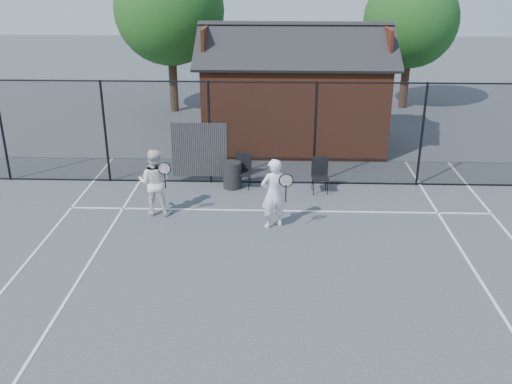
{
  "coord_description": "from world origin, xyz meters",
  "views": [
    {
      "loc": [
        -0.12,
        -10.6,
        6.08
      ],
      "look_at": [
        -0.55,
        1.59,
        1.1
      ],
      "focal_mm": 40.0,
      "sensor_mm": 36.0,
      "label": 1
    }
  ],
  "objects_px": {
    "chair_left": "(243,172)",
    "chair_right": "(320,176)",
    "player_front": "(273,193)",
    "waste_bin": "(232,175)",
    "clubhouse": "(294,98)",
    "player_back": "(155,182)"
  },
  "relations": [
    {
      "from": "chair_right",
      "to": "waste_bin",
      "type": "relative_size",
      "value": 1.25
    },
    {
      "from": "clubhouse",
      "to": "player_back",
      "type": "distance_m",
      "value": 7.29
    },
    {
      "from": "player_front",
      "to": "chair_left",
      "type": "distance_m",
      "value": 2.72
    },
    {
      "from": "clubhouse",
      "to": "chair_left",
      "type": "relative_size",
      "value": 6.71
    },
    {
      "from": "chair_right",
      "to": "player_back",
      "type": "bearing_deg",
      "value": -162.17
    },
    {
      "from": "clubhouse",
      "to": "player_back",
      "type": "relative_size",
      "value": 3.77
    },
    {
      "from": "chair_left",
      "to": "chair_right",
      "type": "bearing_deg",
      "value": -3.4
    },
    {
      "from": "chair_left",
      "to": "chair_right",
      "type": "relative_size",
      "value": 1.0
    },
    {
      "from": "player_back",
      "to": "player_front",
      "type": "bearing_deg",
      "value": -12.81
    },
    {
      "from": "player_back",
      "to": "waste_bin",
      "type": "xyz_separation_m",
      "value": [
        1.83,
        1.86,
        -0.48
      ]
    },
    {
      "from": "clubhouse",
      "to": "chair_left",
      "type": "distance_m",
      "value": 4.8
    },
    {
      "from": "clubhouse",
      "to": "chair_right",
      "type": "relative_size",
      "value": 6.72
    },
    {
      "from": "player_front",
      "to": "waste_bin",
      "type": "height_order",
      "value": "player_front"
    },
    {
      "from": "clubhouse",
      "to": "waste_bin",
      "type": "bearing_deg",
      "value": -112.63
    },
    {
      "from": "player_back",
      "to": "chair_left",
      "type": "xyz_separation_m",
      "value": [
        2.13,
        1.86,
        -0.38
      ]
    },
    {
      "from": "clubhouse",
      "to": "waste_bin",
      "type": "height_order",
      "value": "clubhouse"
    },
    {
      "from": "chair_right",
      "to": "player_front",
      "type": "bearing_deg",
      "value": -122.01
    },
    {
      "from": "waste_bin",
      "to": "clubhouse",
      "type": "bearing_deg",
      "value": 67.37
    },
    {
      "from": "waste_bin",
      "to": "player_back",
      "type": "bearing_deg",
      "value": -134.6
    },
    {
      "from": "chair_left",
      "to": "waste_bin",
      "type": "height_order",
      "value": "chair_left"
    },
    {
      "from": "player_front",
      "to": "player_back",
      "type": "bearing_deg",
      "value": 167.19
    },
    {
      "from": "chair_right",
      "to": "chair_left",
      "type": "bearing_deg",
      "value": 170.57
    }
  ]
}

